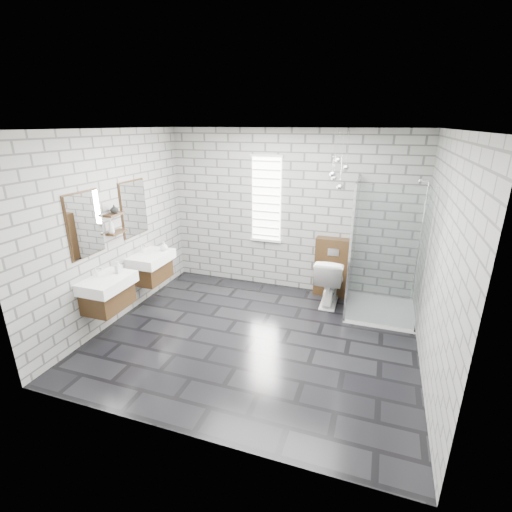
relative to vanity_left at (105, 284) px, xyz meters
The scene contains 20 objects.
floor 2.13m from the vanity_left, 15.92° to the left, with size 4.20×3.60×0.02m, color black.
ceiling 2.78m from the vanity_left, 15.92° to the left, with size 4.20×3.60×0.02m, color white.
wall_back 3.09m from the vanity_left, 50.98° to the left, with size 4.20×0.02×2.70m, color gray.
wall_front 2.36m from the vanity_left, 33.58° to the right, with size 4.20×0.02×2.70m, color gray.
wall_left 0.83m from the vanity_left, 110.45° to the left, with size 0.02×3.60×2.70m, color gray.
wall_right 4.10m from the vanity_left, ahead, with size 0.02×3.60×2.70m, color gray.
vanity_left is the anchor object (origin of this frame).
vanity_right 1.01m from the vanity_left, 90.00° to the left, with size 0.47×0.70×1.57m.
shelf_lower 0.76m from the vanity_left, 103.97° to the left, with size 0.14×0.30×0.03m, color #3D2712.
shelf_upper 0.97m from the vanity_left, 103.97° to the left, with size 0.14×0.30×0.03m, color #3D2712.
window 2.88m from the vanity_left, 57.06° to the left, with size 0.56×0.05×1.48m.
cistern_panel 3.53m from the vanity_left, 39.65° to the left, with size 0.60×0.20×1.00m, color #3D2712.
flush_plate 3.45m from the vanity_left, 38.31° to the left, with size 0.18×0.01×0.12m, color silver.
shower_enclosure 3.83m from the vanity_left, 26.87° to the left, with size 1.00×1.00×2.03m.
pendant_cluster 3.58m from the vanity_left, 35.23° to the left, with size 0.26×0.25×0.85m.
toilet 3.35m from the vanity_left, 35.56° to the left, with size 0.44×0.77×0.79m, color white.
soap_bottle_a 0.28m from the vanity_left, 65.23° to the left, with size 0.08×0.08×0.17m, color #B2B2B2.
soap_bottle_b 1.22m from the vanity_left, 82.42° to the left, with size 0.12×0.12×0.15m, color #B2B2B2.
soap_bottle_c 0.79m from the vanity_left, 106.04° to the left, with size 0.07×0.08×0.19m, color #B2B2B2.
vase 1.03m from the vanity_left, 102.79° to the left, with size 0.11×0.11×0.12m, color #B2B2B2.
Camera 1 is at (1.44, -4.15, 2.76)m, focal length 26.00 mm.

